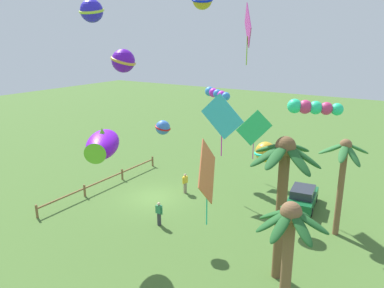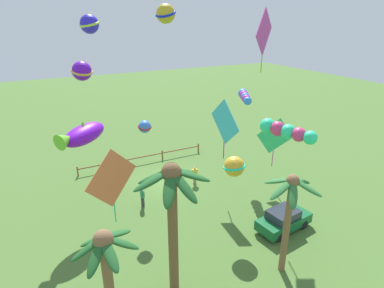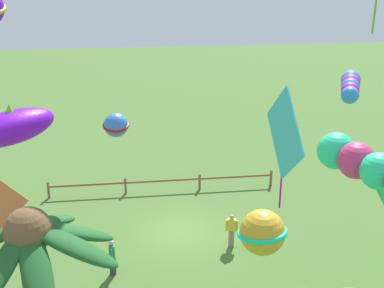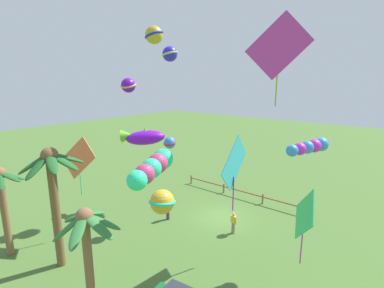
{
  "view_description": "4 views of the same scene",
  "coord_description": "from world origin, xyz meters",
  "px_view_note": "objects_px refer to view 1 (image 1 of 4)",
  "views": [
    {
      "loc": [
        20.14,
        16.32,
        11.63
      ],
      "look_at": [
        0.96,
        4.11,
        5.12
      ],
      "focal_mm": 34.45,
      "sensor_mm": 36.0,
      "label": 1
    },
    {
      "loc": [
        9.29,
        23.32,
        13.48
      ],
      "look_at": [
        0.18,
        5.47,
        5.51
      ],
      "focal_mm": 29.77,
      "sensor_mm": 36.0,
      "label": 2
    },
    {
      "loc": [
        2.08,
        19.8,
        11.66
      ],
      "look_at": [
        0.22,
        5.67,
        6.5
      ],
      "focal_mm": 44.67,
      "sensor_mm": 36.0,
      "label": 3
    },
    {
      "loc": [
        -11.66,
        18.3,
        11.01
      ],
      "look_at": [
        -0.21,
        4.02,
        6.89
      ],
      "focal_mm": 26.74,
      "sensor_mm": 36.0,
      "label": 4
    }
  ],
  "objects_px": {
    "kite_diamond_0": "(248,26)",
    "kite_ball_5": "(266,152)",
    "kite_ball_1": "(92,11)",
    "kite_ball_11": "(163,128)",
    "palm_tree_0": "(343,165)",
    "kite_ball_8": "(123,61)",
    "spectator_1": "(185,183)",
    "kite_tube_2": "(313,107)",
    "parked_car_0": "(303,197)",
    "kite_fish_9": "(102,144)",
    "palm_tree_1": "(288,242)",
    "kite_diamond_10": "(254,129)",
    "kite_diamond_6": "(222,117)",
    "spectator_0": "(159,213)",
    "kite_diamond_7": "(207,173)",
    "palm_tree_2": "(283,177)",
    "kite_tube_4": "(217,93)"
  },
  "relations": [
    {
      "from": "palm_tree_1",
      "to": "kite_ball_11",
      "type": "bearing_deg",
      "value": -117.82
    },
    {
      "from": "spectator_1",
      "to": "kite_ball_8",
      "type": "bearing_deg",
      "value": 13.89
    },
    {
      "from": "palm_tree_1",
      "to": "kite_ball_1",
      "type": "distance_m",
      "value": 15.53
    },
    {
      "from": "kite_ball_1",
      "to": "kite_tube_2",
      "type": "relative_size",
      "value": 0.54
    },
    {
      "from": "palm_tree_0",
      "to": "palm_tree_1",
      "type": "distance_m",
      "value": 9.62
    },
    {
      "from": "palm_tree_1",
      "to": "kite_fish_9",
      "type": "distance_m",
      "value": 10.89
    },
    {
      "from": "kite_diamond_10",
      "to": "spectator_1",
      "type": "bearing_deg",
      "value": -28.42
    },
    {
      "from": "palm_tree_2",
      "to": "kite_ball_5",
      "type": "bearing_deg",
      "value": -151.44
    },
    {
      "from": "palm_tree_2",
      "to": "parked_car_0",
      "type": "distance_m",
      "value": 9.91
    },
    {
      "from": "kite_ball_1",
      "to": "kite_ball_11",
      "type": "xyz_separation_m",
      "value": [
        -2.46,
        2.81,
        -6.67
      ]
    },
    {
      "from": "parked_car_0",
      "to": "kite_ball_8",
      "type": "height_order",
      "value": "kite_ball_8"
    },
    {
      "from": "spectator_0",
      "to": "parked_car_0",
      "type": "bearing_deg",
      "value": 137.28
    },
    {
      "from": "spectator_1",
      "to": "kite_tube_2",
      "type": "bearing_deg",
      "value": 97.59
    },
    {
      "from": "kite_tube_4",
      "to": "kite_diamond_6",
      "type": "xyz_separation_m",
      "value": [
        3.5,
        2.41,
        -1.15
      ]
    },
    {
      "from": "palm_tree_1",
      "to": "kite_ball_1",
      "type": "xyz_separation_m",
      "value": [
        -2.64,
        -12.49,
        8.85
      ]
    },
    {
      "from": "spectator_0",
      "to": "kite_tube_2",
      "type": "height_order",
      "value": "kite_tube_2"
    },
    {
      "from": "spectator_1",
      "to": "kite_ball_11",
      "type": "distance_m",
      "value": 7.52
    },
    {
      "from": "kite_ball_5",
      "to": "kite_diamond_10",
      "type": "relative_size",
      "value": 0.47
    },
    {
      "from": "kite_diamond_0",
      "to": "kite_ball_5",
      "type": "height_order",
      "value": "kite_diamond_0"
    },
    {
      "from": "palm_tree_0",
      "to": "kite_ball_8",
      "type": "height_order",
      "value": "kite_ball_8"
    },
    {
      "from": "kite_tube_4",
      "to": "kite_fish_9",
      "type": "distance_m",
      "value": 13.72
    },
    {
      "from": "kite_diamond_0",
      "to": "kite_ball_11",
      "type": "relative_size",
      "value": 4.28
    },
    {
      "from": "kite_ball_11",
      "to": "kite_ball_8",
      "type": "bearing_deg",
      "value": 8.4
    },
    {
      "from": "kite_diamond_0",
      "to": "kite_ball_8",
      "type": "xyz_separation_m",
      "value": [
        12.43,
        -0.92,
        -1.93
      ]
    },
    {
      "from": "kite_tube_2",
      "to": "kite_diamond_10",
      "type": "height_order",
      "value": "kite_tube_2"
    },
    {
      "from": "kite_ball_11",
      "to": "palm_tree_0",
      "type": "bearing_deg",
      "value": 114.79
    },
    {
      "from": "palm_tree_2",
      "to": "kite_ball_1",
      "type": "distance_m",
      "value": 13.44
    },
    {
      "from": "kite_diamond_0",
      "to": "kite_ball_11",
      "type": "bearing_deg",
      "value": -9.73
    },
    {
      "from": "spectator_0",
      "to": "kite_fish_9",
      "type": "distance_m",
      "value": 6.55
    },
    {
      "from": "kite_ball_8",
      "to": "kite_diamond_10",
      "type": "relative_size",
      "value": 0.37
    },
    {
      "from": "kite_diamond_0",
      "to": "kite_ball_1",
      "type": "distance_m",
      "value": 11.91
    },
    {
      "from": "spectator_0",
      "to": "kite_tube_2",
      "type": "relative_size",
      "value": 0.49
    },
    {
      "from": "palm_tree_2",
      "to": "kite_ball_5",
      "type": "xyz_separation_m",
      "value": [
        -5.66,
        -3.08,
        -0.77
      ]
    },
    {
      "from": "parked_car_0",
      "to": "spectator_1",
      "type": "xyz_separation_m",
      "value": [
        2.39,
        -8.47,
        0.06
      ]
    },
    {
      "from": "kite_diamond_6",
      "to": "kite_fish_9",
      "type": "bearing_deg",
      "value": -10.37
    },
    {
      "from": "kite_diamond_7",
      "to": "kite_ball_1",
      "type": "bearing_deg",
      "value": -98.54
    },
    {
      "from": "spectator_1",
      "to": "kite_ball_11",
      "type": "xyz_separation_m",
      "value": [
        4.76,
        1.56,
        5.61
      ]
    },
    {
      "from": "kite_ball_8",
      "to": "kite_fish_9",
      "type": "bearing_deg",
      "value": -79.11
    },
    {
      "from": "parked_car_0",
      "to": "kite_fish_9",
      "type": "bearing_deg",
      "value": -35.07
    },
    {
      "from": "kite_tube_4",
      "to": "spectator_0",
      "type": "bearing_deg",
      "value": 8.11
    },
    {
      "from": "parked_car_0",
      "to": "palm_tree_2",
      "type": "bearing_deg",
      "value": 8.23
    },
    {
      "from": "kite_ball_1",
      "to": "kite_tube_4",
      "type": "xyz_separation_m",
      "value": [
        -12.03,
        1.27,
        -5.87
      ]
    },
    {
      "from": "kite_diamond_0",
      "to": "palm_tree_1",
      "type": "bearing_deg",
      "value": 30.83
    },
    {
      "from": "parked_car_0",
      "to": "kite_fish_9",
      "type": "xyz_separation_m",
      "value": [
        11.25,
        -7.9,
        5.44
      ]
    },
    {
      "from": "parked_car_0",
      "to": "kite_tube_2",
      "type": "height_order",
      "value": "kite_tube_2"
    },
    {
      "from": "kite_diamond_0",
      "to": "kite_diamond_7",
      "type": "distance_m",
      "value": 14.58
    },
    {
      "from": "spectator_0",
      "to": "kite_diamond_7",
      "type": "distance_m",
      "value": 7.96
    },
    {
      "from": "kite_diamond_7",
      "to": "kite_tube_4",
      "type": "bearing_deg",
      "value": -152.74
    },
    {
      "from": "palm_tree_0",
      "to": "kite_diamond_0",
      "type": "relative_size",
      "value": 1.36
    },
    {
      "from": "palm_tree_1",
      "to": "spectator_1",
      "type": "distance_m",
      "value": 15.34
    }
  ]
}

